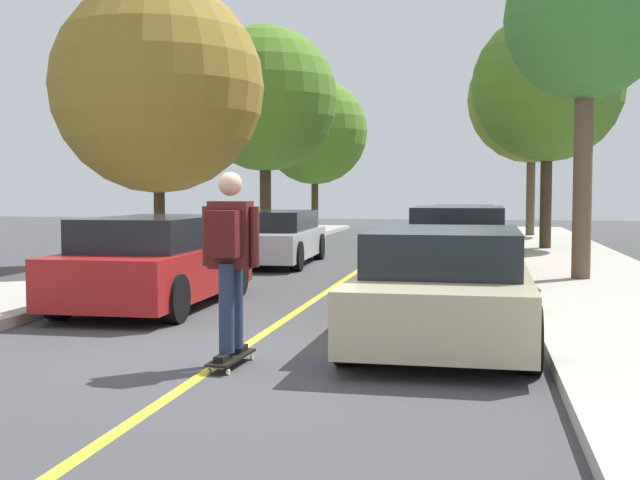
# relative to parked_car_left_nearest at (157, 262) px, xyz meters

# --- Properties ---
(ground) EXTENTS (80.00, 80.00, 0.00)m
(ground) POSITION_rel_parked_car_left_nearest_xyz_m (2.15, -3.23, -0.67)
(ground) COLOR #424244
(center_line) EXTENTS (0.12, 39.20, 0.01)m
(center_line) POSITION_rel_parked_car_left_nearest_xyz_m (2.15, 0.77, -0.66)
(center_line) COLOR gold
(center_line) RESTS_ON ground
(parked_car_left_nearest) EXTENTS (1.86, 4.21, 1.33)m
(parked_car_left_nearest) POSITION_rel_parked_car_left_nearest_xyz_m (0.00, 0.00, 0.00)
(parked_car_left_nearest) COLOR maroon
(parked_car_left_nearest) RESTS_ON ground
(parked_car_left_near) EXTENTS (2.00, 4.46, 1.24)m
(parked_car_left_near) POSITION_rel_parked_car_left_nearest_xyz_m (-0.00, 6.97, -0.04)
(parked_car_left_near) COLOR #B7B7BC
(parked_car_left_near) RESTS_ON ground
(parked_car_right_nearest) EXTENTS (1.99, 4.41, 1.28)m
(parked_car_right_nearest) POSITION_rel_parked_car_left_nearest_xyz_m (4.29, -1.93, -0.04)
(parked_car_right_nearest) COLOR #BCAD89
(parked_car_right_nearest) RESTS_ON ground
(parked_car_right_near) EXTENTS (2.03, 4.44, 1.41)m
(parked_car_right_near) POSITION_rel_parked_car_left_nearest_xyz_m (4.29, 4.39, 0.01)
(parked_car_right_near) COLOR maroon
(parked_car_right_near) RESTS_ON ground
(parked_car_right_far) EXTENTS (2.00, 4.06, 1.31)m
(parked_car_right_far) POSITION_rel_parked_car_left_nearest_xyz_m (4.29, 11.48, -0.02)
(parked_car_right_far) COLOR #38383D
(parked_car_right_far) RESTS_ON ground
(street_tree_left_nearest) EXTENTS (4.58, 4.58, 6.10)m
(street_tree_left_nearest) POSITION_rel_parked_car_left_nearest_xyz_m (-2.18, 5.38, 3.27)
(street_tree_left_nearest) COLOR #3D2D1E
(street_tree_left_nearest) RESTS_ON sidewalk_left
(street_tree_left_near) EXTENTS (4.70, 4.70, 6.90)m
(street_tree_left_near) POSITION_rel_parked_car_left_nearest_xyz_m (-2.18, 14.29, 4.01)
(street_tree_left_near) COLOR #3D2D1E
(street_tree_left_near) RESTS_ON sidewalk_left
(street_tree_left_far) EXTENTS (4.48, 4.48, 6.31)m
(street_tree_left_far) POSITION_rel_parked_car_left_nearest_xyz_m (-2.18, 22.39, 3.54)
(street_tree_left_far) COLOR #3D2D1E
(street_tree_left_far) RESTS_ON sidewalk_left
(street_tree_right_nearest) EXTENTS (2.84, 2.84, 6.01)m
(street_tree_right_nearest) POSITION_rel_parked_car_left_nearest_xyz_m (6.47, 3.83, 4.02)
(street_tree_right_nearest) COLOR brown
(street_tree_right_nearest) RESTS_ON sidewalk_right
(street_tree_right_near) EXTENTS (4.09, 4.09, 6.44)m
(street_tree_right_near) POSITION_rel_parked_car_left_nearest_xyz_m (6.47, 11.61, 3.86)
(street_tree_right_near) COLOR #3D2D1E
(street_tree_right_near) RESTS_ON sidewalk_right
(street_tree_right_far) EXTENTS (4.47, 4.47, 7.02)m
(street_tree_right_far) POSITION_rel_parked_car_left_nearest_xyz_m (6.47, 18.13, 4.24)
(street_tree_right_far) COLOR brown
(street_tree_right_far) RESTS_ON sidewalk_right
(fire_hydrant) EXTENTS (0.20, 0.20, 0.70)m
(fire_hydrant) POSITION_rel_parked_car_left_nearest_xyz_m (-1.50, 4.11, -0.18)
(fire_hydrant) COLOR #B2140F
(fire_hydrant) RESTS_ON sidewalk_left
(skateboard) EXTENTS (0.27, 0.85, 0.10)m
(skateboard) POSITION_rel_parked_car_left_nearest_xyz_m (2.30, -3.69, -0.58)
(skateboard) COLOR black
(skateboard) RESTS_ON ground
(skateboarder) EXTENTS (0.58, 0.70, 1.79)m
(skateboarder) POSITION_rel_parked_car_left_nearest_xyz_m (2.30, -3.73, 0.45)
(skateboarder) COLOR black
(skateboarder) RESTS_ON skateboard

